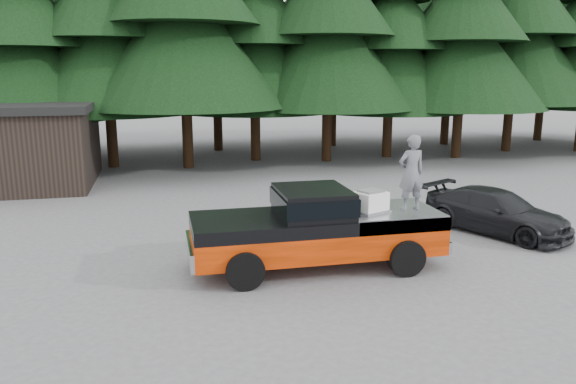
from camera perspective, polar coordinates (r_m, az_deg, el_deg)
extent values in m
plane|color=#4B4B4D|center=(13.32, -2.30, -7.88)|extent=(120.00, 120.00, 0.00)
cube|color=black|center=(12.99, 2.52, -0.91)|extent=(1.66, 1.90, 0.59)
cube|color=silver|center=(13.23, 8.39, -1.06)|extent=(0.85, 0.79, 0.47)
imported|color=#56575D|center=(13.46, 12.42, 1.91)|extent=(0.70, 0.50, 1.80)
imported|color=black|center=(17.13, 20.38, -1.87)|extent=(3.49, 4.58, 1.24)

